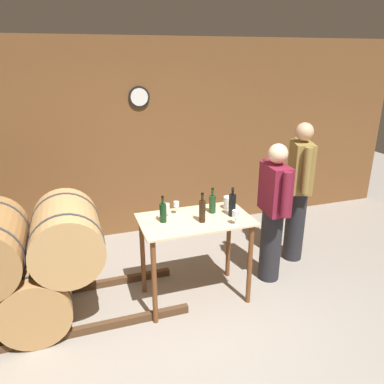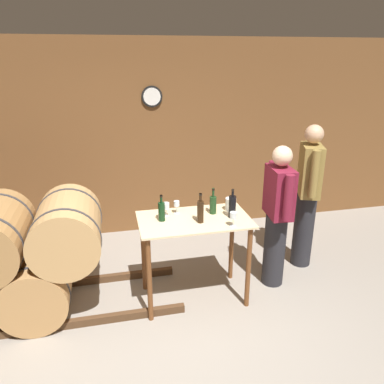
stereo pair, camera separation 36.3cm
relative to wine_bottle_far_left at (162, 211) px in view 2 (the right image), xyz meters
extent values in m
plane|color=gray|center=(0.08, -0.88, -1.03)|extent=(14.00, 14.00, 0.00)
cube|color=brown|center=(0.08, 1.79, 0.32)|extent=(8.40, 0.05, 2.70)
cylinder|color=black|center=(0.15, 1.75, 0.92)|extent=(0.28, 0.03, 0.28)
cylinder|color=white|center=(0.15, 1.74, 0.92)|extent=(0.23, 0.01, 0.23)
cylinder|color=#AD7F4C|center=(-1.25, 0.12, -0.71)|extent=(0.64, 0.90, 0.64)
cylinder|color=#38383D|center=(-1.25, -0.15, -0.71)|extent=(0.66, 0.03, 0.66)
cylinder|color=#38383D|center=(-1.25, 0.38, -0.71)|extent=(0.66, 0.03, 0.66)
cylinder|color=#38383D|center=(-1.59, 0.38, -0.16)|extent=(0.66, 0.03, 0.66)
cylinder|color=tan|center=(-0.91, 0.12, -0.16)|extent=(0.64, 0.90, 0.64)
cylinder|color=#38383D|center=(-0.91, -0.15, -0.16)|extent=(0.66, 0.03, 0.66)
cylinder|color=#38383D|center=(-0.91, 0.38, -0.16)|extent=(0.66, 0.03, 0.66)
cube|color=beige|center=(0.32, -0.03, -0.11)|extent=(1.12, 0.65, 0.02)
cylinder|color=brown|center=(-0.18, -0.30, -0.58)|extent=(0.05, 0.05, 0.90)
cylinder|color=brown|center=(0.82, -0.30, -0.58)|extent=(0.05, 0.05, 0.90)
cylinder|color=brown|center=(-0.18, 0.24, -0.58)|extent=(0.05, 0.05, 0.90)
cylinder|color=brown|center=(0.82, 0.24, -0.58)|extent=(0.05, 0.05, 0.90)
cylinder|color=black|center=(0.00, 0.00, -0.01)|extent=(0.07, 0.07, 0.19)
cylinder|color=black|center=(0.00, 0.00, 0.13)|extent=(0.02, 0.02, 0.08)
cylinder|color=black|center=(0.00, 0.00, 0.16)|extent=(0.03, 0.03, 0.02)
cylinder|color=black|center=(0.36, -0.12, 0.01)|extent=(0.06, 0.06, 0.22)
cylinder|color=black|center=(0.36, -0.12, 0.16)|extent=(0.02, 0.02, 0.08)
cylinder|color=black|center=(0.36, -0.12, 0.19)|extent=(0.03, 0.03, 0.02)
cylinder|color=#193819|center=(0.54, 0.06, -0.01)|extent=(0.07, 0.07, 0.18)
cylinder|color=#193819|center=(0.54, 0.06, 0.13)|extent=(0.02, 0.02, 0.09)
cylinder|color=black|center=(0.54, 0.06, 0.16)|extent=(0.03, 0.03, 0.02)
cylinder|color=black|center=(0.70, -0.08, 0.01)|extent=(0.07, 0.07, 0.23)
cylinder|color=black|center=(0.70, -0.08, 0.16)|extent=(0.02, 0.02, 0.07)
cylinder|color=black|center=(0.70, -0.08, 0.19)|extent=(0.03, 0.03, 0.02)
cylinder|color=silver|center=(0.06, 0.10, -0.10)|extent=(0.06, 0.06, 0.00)
cylinder|color=silver|center=(0.06, 0.10, -0.06)|extent=(0.01, 0.01, 0.08)
cylinder|color=silver|center=(0.06, 0.10, 0.01)|extent=(0.07, 0.07, 0.06)
cylinder|color=silver|center=(0.18, 0.15, -0.10)|extent=(0.06, 0.06, 0.00)
cylinder|color=silver|center=(0.18, 0.15, -0.06)|extent=(0.01, 0.01, 0.08)
cylinder|color=silver|center=(0.18, 0.15, 0.00)|extent=(0.06, 0.06, 0.06)
cylinder|color=silver|center=(0.64, -0.28, -0.10)|extent=(0.06, 0.06, 0.00)
cylinder|color=silver|center=(0.64, -0.28, -0.06)|extent=(0.01, 0.01, 0.08)
cylinder|color=silver|center=(0.64, -0.28, 0.01)|extent=(0.07, 0.07, 0.06)
cylinder|color=white|center=(0.75, 0.10, -0.04)|extent=(0.11, 0.11, 0.13)
cylinder|color=#232328|center=(1.78, 0.36, -0.57)|extent=(0.24, 0.24, 0.92)
cube|color=olive|center=(1.78, 0.36, 0.19)|extent=(0.34, 0.45, 0.59)
sphere|color=tan|center=(1.78, 0.36, 0.61)|extent=(0.21, 0.21, 0.21)
cylinder|color=olive|center=(1.87, 0.60, 0.22)|extent=(0.09, 0.09, 0.53)
cylinder|color=olive|center=(1.70, 0.13, 0.22)|extent=(0.09, 0.09, 0.53)
cylinder|color=#232328|center=(1.26, 0.05, -0.61)|extent=(0.24, 0.24, 0.84)
cube|color=maroon|center=(1.26, 0.05, 0.08)|extent=(0.25, 0.42, 0.53)
sphere|color=beige|center=(1.26, 0.05, 0.47)|extent=(0.21, 0.21, 0.21)
cylinder|color=maroon|center=(1.28, 0.29, 0.11)|extent=(0.09, 0.09, 0.48)
cylinder|color=maroon|center=(1.24, -0.20, 0.11)|extent=(0.09, 0.09, 0.48)
camera|label=1|loc=(-0.81, -3.26, 1.44)|focal=35.00mm
camera|label=2|loc=(-0.46, -3.36, 1.44)|focal=35.00mm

